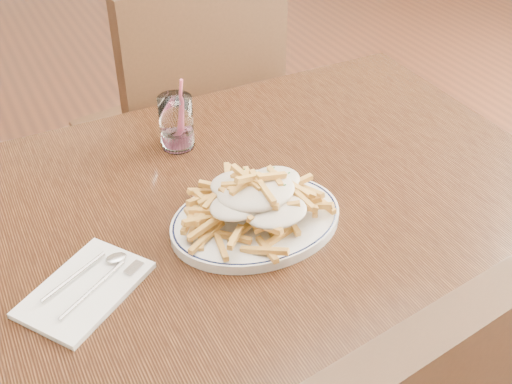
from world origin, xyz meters
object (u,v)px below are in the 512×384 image
chair_far (189,122)px  water_glass (177,125)px  table (241,235)px  fries_plate (256,220)px  loaded_fries (256,197)px

chair_far → water_glass: 0.49m
chair_far → water_glass: chair_far is taller
table → chair_far: 0.64m
chair_far → water_glass: (-0.17, -0.39, 0.24)m
fries_plate → loaded_fries: loaded_fries is taller
fries_plate → loaded_fries: (0.00, 0.00, 0.05)m
chair_far → fries_plate: size_ratio=2.68×
table → water_glass: water_glass is taller
fries_plate → loaded_fries: bearing=0.0°
loaded_fries → water_glass: water_glass is taller
loaded_fries → water_glass: bearing=95.0°
table → fries_plate: (-0.00, -0.07, 0.09)m
table → water_glass: bearing=97.6°
loaded_fries → chair_far: bearing=78.2°
water_glass → fries_plate: bearing=-85.0°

